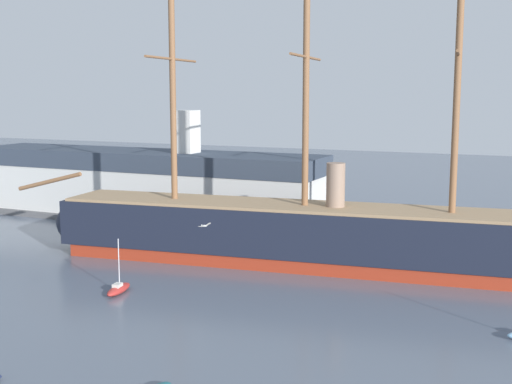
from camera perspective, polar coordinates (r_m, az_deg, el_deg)
The scene contains 5 objects.
tall_ship at distance 76.03m, azimuth 4.10°, elevation -3.51°, with size 68.80×17.43×33.13m.
sailboat_alongside_bow at distance 67.39m, azimuth -11.50°, elevation -7.99°, with size 1.81×4.24×5.35m.
dinghy_distant_centre at distance 87.13m, azimuth 8.30°, elevation -4.27°, with size 2.19×2.49×0.55m.
dockside_warehouse_left at distance 104.87m, azimuth -9.41°, elevation 0.60°, with size 61.39×13.04×16.65m.
seagull_in_flight at distance 40.19m, azimuth -4.38°, elevation -2.84°, with size 0.41×1.24×0.14m.
Camera 1 is at (22.93, -18.26, 19.31)m, focal length 47.51 mm.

